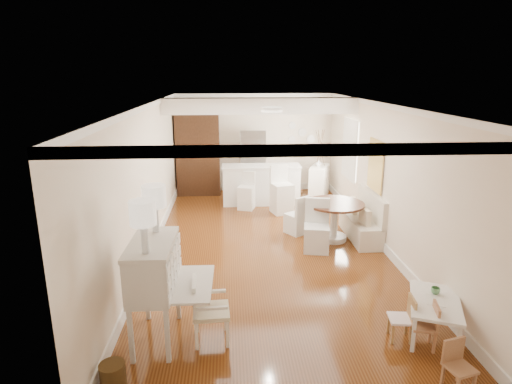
{
  "coord_description": "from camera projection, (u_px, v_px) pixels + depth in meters",
  "views": [
    {
      "loc": [
        -0.74,
        -7.78,
        3.33
      ],
      "look_at": [
        -0.22,
        0.3,
        1.09
      ],
      "focal_mm": 30.0,
      "sensor_mm": 36.0,
      "label": 1
    }
  ],
  "objects": [
    {
      "name": "room",
      "position": [
        269.0,
        147.0,
        8.2
      ],
      "size": [
        9.0,
        9.04,
        2.82
      ],
      "color": "brown",
      "rests_on": "ground"
    },
    {
      "name": "secretary_bureau",
      "position": [
        155.0,
        291.0,
        5.39
      ],
      "size": [
        1.08,
        1.1,
        1.36
      ],
      "primitive_type": "cube",
      "rotation": [
        0.0,
        0.0,
        -0.02
      ],
      "color": "silver",
      "rests_on": "ground"
    },
    {
      "name": "gustavian_armchair",
      "position": [
        211.0,
        310.0,
        5.44
      ],
      "size": [
        0.52,
        0.52,
        0.86
      ],
      "primitive_type": "cube",
      "rotation": [
        0.0,
        0.0,
        1.63
      ],
      "color": "white",
      "rests_on": "ground"
    },
    {
      "name": "wicker_basket",
      "position": [
        113.0,
        375.0,
        4.68
      ],
      "size": [
        0.3,
        0.3,
        0.28
      ],
      "primitive_type": "cylinder",
      "rotation": [
        0.0,
        0.0,
        -0.07
      ],
      "color": "#483216",
      "rests_on": "ground"
    },
    {
      "name": "kids_table",
      "position": [
        433.0,
        318.0,
        5.59
      ],
      "size": [
        0.94,
        1.16,
        0.5
      ],
      "primitive_type": "cube",
      "rotation": [
        0.0,
        0.0,
        -0.38
      ],
      "color": "white",
      "rests_on": "ground"
    },
    {
      "name": "kids_chair_a",
      "position": [
        424.0,
        325.0,
        5.33
      ],
      "size": [
        0.36,
        0.36,
        0.61
      ],
      "primitive_type": "cube",
      "rotation": [
        0.0,
        0.0,
        -1.8
      ],
      "color": "#B27750",
      "rests_on": "ground"
    },
    {
      "name": "kids_chair_b",
      "position": [
        401.0,
        318.0,
        5.49
      ],
      "size": [
        0.33,
        0.33,
        0.61
      ],
      "primitive_type": "cube",
      "rotation": [
        0.0,
        0.0,
        -1.7
      ],
      "color": "#AE844F",
      "rests_on": "ground"
    },
    {
      "name": "kids_chair_c",
      "position": [
        460.0,
        367.0,
        4.59
      ],
      "size": [
        0.34,
        0.34,
        0.58
      ],
      "primitive_type": "cube",
      "rotation": [
        0.0,
        0.0,
        0.26
      ],
      "color": "#976644",
      "rests_on": "ground"
    },
    {
      "name": "banquette",
      "position": [
        361.0,
        215.0,
        8.89
      ],
      "size": [
        0.52,
        1.6,
        0.98
      ],
      "primitive_type": "cube",
      "color": "silver",
      "rests_on": "ground"
    },
    {
      "name": "dining_table",
      "position": [
        334.0,
        222.0,
        8.77
      ],
      "size": [
        1.47,
        1.47,
        0.81
      ],
      "primitive_type": "cylinder",
      "rotation": [
        0.0,
        0.0,
        -0.28
      ],
      "color": "#4F2919",
      "rests_on": "ground"
    },
    {
      "name": "slip_chair_near",
      "position": [
        317.0,
        226.0,
        8.23
      ],
      "size": [
        0.56,
        0.58,
        1.01
      ],
      "primitive_type": "cube",
      "rotation": [
        0.0,
        0.0,
        -0.19
      ],
      "color": "silver",
      "rests_on": "ground"
    },
    {
      "name": "slip_chair_far",
      "position": [
        297.0,
        214.0,
        9.17
      ],
      "size": [
        0.57,
        0.57,
        0.85
      ],
      "primitive_type": "cube",
      "rotation": [
        0.0,
        0.0,
        -2.55
      ],
      "color": "silver",
      "rests_on": "ground"
    },
    {
      "name": "breakfast_counter",
      "position": [
        261.0,
        184.0,
        11.27
      ],
      "size": [
        2.05,
        0.65,
        1.03
      ],
      "primitive_type": "cube",
      "color": "white",
      "rests_on": "ground"
    },
    {
      "name": "bar_stool_left",
      "position": [
        246.0,
        191.0,
        10.8
      ],
      "size": [
        0.48,
        0.48,
        0.95
      ],
      "primitive_type": "cube",
      "rotation": [
        0.0,
        0.0,
        -0.31
      ],
      "color": "white",
      "rests_on": "ground"
    },
    {
      "name": "bar_stool_right",
      "position": [
        282.0,
        190.0,
        10.47
      ],
      "size": [
        0.59,
        0.59,
        1.18
      ],
      "primitive_type": "cube",
      "rotation": [
        0.0,
        0.0,
        0.29
      ],
      "color": "white",
      "rests_on": "ground"
    },
    {
      "name": "pantry_cabinet",
      "position": [
        198.0,
        154.0,
        12.03
      ],
      "size": [
        1.2,
        0.6,
        2.3
      ],
      "primitive_type": "cube",
      "color": "#381E11",
      "rests_on": "ground"
    },
    {
      "name": "fridge",
      "position": [
        265.0,
        162.0,
        12.19
      ],
      "size": [
        0.75,
        0.65,
        1.8
      ],
      "primitive_type": "imported",
      "color": "silver",
      "rests_on": "ground"
    },
    {
      "name": "sideboard",
      "position": [
        319.0,
        182.0,
        11.88
      ],
      "size": [
        0.73,
        1.01,
        0.88
      ],
      "primitive_type": "cube",
      "rotation": [
        0.0,
        0.0,
        -0.38
      ],
      "color": "white",
      "rests_on": "ground"
    },
    {
      "name": "pencil_cup",
      "position": [
        435.0,
        291.0,
        5.68
      ],
      "size": [
        0.13,
        0.13,
        0.09
      ],
      "primitive_type": "imported",
      "rotation": [
        0.0,
        0.0,
        0.16
      ],
      "color": "#5DA067",
      "rests_on": "kids_table"
    },
    {
      "name": "branch_vase",
      "position": [
        319.0,
        163.0,
        11.73
      ],
      "size": [
        0.19,
        0.19,
        0.17
      ],
      "primitive_type": "imported",
      "rotation": [
        0.0,
        0.0,
        -0.19
      ],
      "color": "white",
      "rests_on": "sideboard"
    }
  ]
}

